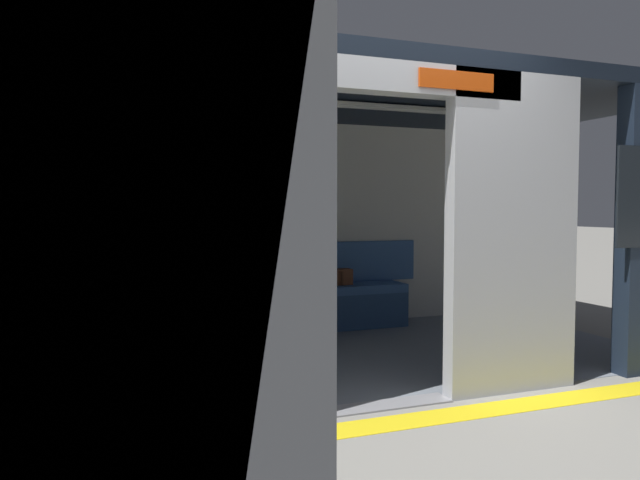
% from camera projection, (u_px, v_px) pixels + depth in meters
% --- Properties ---
extents(ground_plane, '(60.00, 60.00, 0.00)m').
position_uv_depth(ground_plane, '(377.00, 407.00, 3.86)').
color(ground_plane, gray).
extents(platform_edge_strip, '(8.00, 0.24, 0.01)m').
position_uv_depth(platform_edge_strip, '(399.00, 422.00, 3.58)').
color(platform_edge_strip, yellow).
rests_on(platform_edge_strip, ground_plane).
extents(train_car, '(6.40, 2.91, 2.34)m').
position_uv_depth(train_car, '(302.00, 176.00, 4.96)').
color(train_car, '#ADAFB5').
rests_on(train_car, ground_plane).
extents(bench_seat, '(2.94, 0.44, 0.47)m').
position_uv_depth(bench_seat, '(274.00, 299.00, 6.09)').
color(bench_seat, '#38609E').
rests_on(bench_seat, ground_plane).
extents(person_seated, '(0.55, 0.70, 1.20)m').
position_uv_depth(person_seated, '(302.00, 267.00, 6.12)').
color(person_seated, '#4C8CC6').
rests_on(person_seated, ground_plane).
extents(handbag, '(0.26, 0.15, 0.17)m').
position_uv_depth(handbag, '(339.00, 277.00, 6.38)').
color(handbag, brown).
rests_on(handbag, bench_seat).
extents(book, '(0.21, 0.26, 0.03)m').
position_uv_depth(book, '(264.00, 287.00, 6.13)').
color(book, '#B22D2D').
rests_on(book, bench_seat).
extents(grab_pole_door, '(0.04, 0.04, 2.20)m').
position_uv_depth(grab_pole_door, '(289.00, 236.00, 4.07)').
color(grab_pole_door, silver).
rests_on(grab_pole_door, ground_plane).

